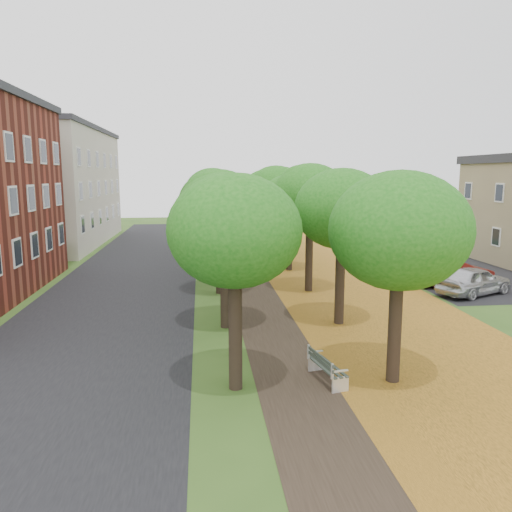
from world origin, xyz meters
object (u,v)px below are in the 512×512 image
object	(u,v)px
bench	(326,367)
car_white	(406,256)
car_grey	(414,258)
car_red	(453,272)
car_silver	(474,280)

from	to	relation	value
bench	car_white	distance (m)	21.45
car_grey	car_white	size ratio (longest dim) A/B	1.07
car_red	car_grey	world-z (taller)	car_red
bench	car_red	bearing A→B (deg)	-51.93
bench	car_white	xyz separation A→B (m)	(10.44, 18.73, 0.16)
car_grey	car_white	world-z (taller)	car_grey
car_white	car_red	bearing A→B (deg)	161.89
bench	car_silver	size ratio (longest dim) A/B	0.43
car_red	car_white	distance (m)	6.52
car_silver	car_red	size ratio (longest dim) A/B	0.98
car_grey	car_white	distance (m)	1.37
car_silver	car_red	xyz separation A→B (m)	(0.00, 2.23, -0.01)
bench	car_red	distance (m)	16.07
car_silver	car_white	distance (m)	8.75
car_silver	car_white	size ratio (longest dim) A/B	1.01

